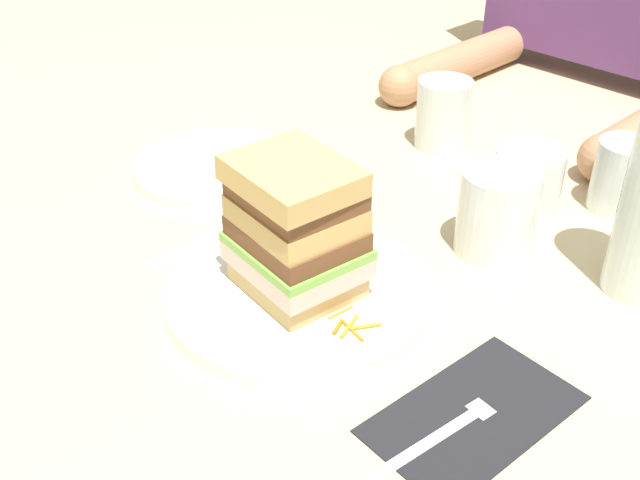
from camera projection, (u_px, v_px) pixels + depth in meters
ground_plane at (328, 293)px, 0.74m from camera, size 3.00×3.00×0.00m
main_plate at (298, 293)px, 0.73m from camera, size 0.26×0.26×0.01m
sandwich at (296, 229)px, 0.69m from camera, size 0.13×0.11×0.14m
carrot_shred_0 at (244, 258)px, 0.76m from camera, size 0.02×0.03×0.00m
carrot_shred_1 at (235, 258)px, 0.76m from camera, size 0.02×0.02×0.00m
carrot_shred_2 at (261, 264)px, 0.75m from camera, size 0.02×0.02×0.00m
carrot_shred_3 at (277, 250)px, 0.78m from camera, size 0.03×0.01×0.00m
carrot_shred_4 at (260, 257)px, 0.76m from camera, size 0.02×0.01×0.00m
carrot_shred_5 at (250, 256)px, 0.77m from camera, size 0.03×0.01×0.00m
carrot_shred_6 at (352, 330)px, 0.67m from camera, size 0.03×0.01×0.00m
carrot_shred_7 at (366, 326)px, 0.67m from camera, size 0.02×0.03×0.00m
carrot_shred_8 at (338, 327)px, 0.67m from camera, size 0.01×0.02×0.00m
carrot_shred_9 at (349, 326)px, 0.67m from camera, size 0.02×0.03×0.00m
carrot_shred_10 at (341, 312)px, 0.69m from camera, size 0.00×0.03×0.00m
napkin_dark at (474, 413)px, 0.60m from camera, size 0.11×0.18×0.00m
fork at (455, 423)px, 0.59m from camera, size 0.03×0.17×0.00m
knife at (215, 232)px, 0.83m from camera, size 0.03×0.20×0.00m
juice_glass at (496, 216)px, 0.78m from camera, size 0.08×0.08×0.09m
empty_tumbler_0 at (443, 114)px, 1.00m from camera, size 0.07×0.07×0.09m
empty_tumbler_1 at (527, 180)px, 0.86m from camera, size 0.08×0.08×0.07m
empty_tumbler_2 at (623, 176)px, 0.86m from camera, size 0.07×0.07×0.08m
side_plate at (216, 166)px, 0.95m from camera, size 0.21×0.21×0.01m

